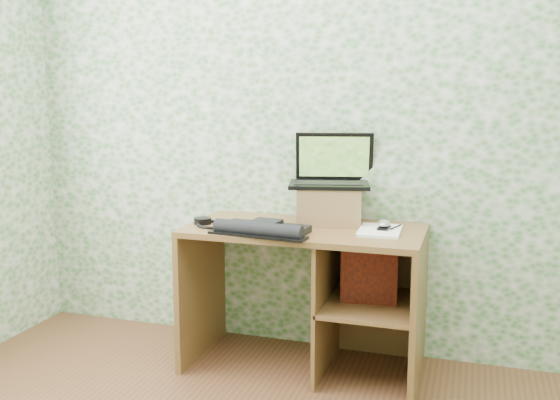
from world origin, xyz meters
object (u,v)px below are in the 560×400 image
(laptop, at_px, (331,173))
(keyboard, at_px, (262,229))
(notepad, at_px, (380,231))
(riser, at_px, (329,205))
(desk, at_px, (320,278))

(laptop, height_order, keyboard, laptop)
(keyboard, relative_size, notepad, 1.73)
(riser, relative_size, notepad, 1.13)
(keyboard, bearing_deg, desk, 48.34)
(keyboard, bearing_deg, riser, 58.78)
(laptop, distance_m, notepad, 0.42)
(riser, bearing_deg, keyboard, -127.08)
(desk, distance_m, notepad, 0.41)
(desk, relative_size, keyboard, 2.40)
(desk, distance_m, laptop, 0.55)
(riser, height_order, keyboard, riser)
(laptop, bearing_deg, desk, -107.52)
(desk, distance_m, riser, 0.38)
(desk, height_order, notepad, notepad)
(riser, xyz_separation_m, notepad, (0.29, -0.13, -0.09))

